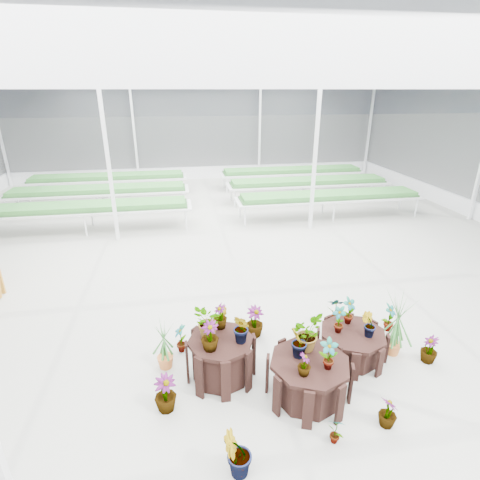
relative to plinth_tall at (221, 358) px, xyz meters
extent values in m
plane|color=gray|center=(0.65, 2.22, -0.35)|extent=(24.00, 24.00, 0.00)
cylinder|color=black|center=(0.00, 0.00, 0.00)|extent=(1.04, 1.04, 0.70)
cylinder|color=black|center=(1.20, -0.60, -0.04)|extent=(1.52, 1.52, 0.63)
cylinder|color=black|center=(2.20, 0.10, -0.10)|extent=(1.42, 1.42, 0.50)
imported|color=#347432|center=(-0.17, 0.10, 0.60)|extent=(0.48, 0.52, 0.50)
imported|color=#347432|center=(0.30, -0.14, 0.60)|extent=(0.31, 0.34, 0.51)
imported|color=#347432|center=(0.03, 0.31, 0.56)|extent=(0.28, 0.28, 0.41)
imported|color=#347432|center=(-0.17, -0.20, 0.58)|extent=(0.36, 0.36, 0.46)
imported|color=#347432|center=(1.05, -0.50, 0.53)|extent=(0.34, 0.36, 0.51)
imported|color=#347432|center=(1.38, -0.78, 0.51)|extent=(0.28, 0.22, 0.47)
imported|color=#347432|center=(1.23, -0.31, 0.54)|extent=(0.60, 0.62, 0.53)
imported|color=#347432|center=(1.03, -0.84, 0.44)|extent=(0.22, 0.22, 0.32)
imported|color=#347432|center=(1.95, 0.15, 0.39)|extent=(0.24, 0.29, 0.47)
imported|color=#347432|center=(2.38, -0.03, 0.36)|extent=(0.30, 0.28, 0.42)
imported|color=#347432|center=(2.21, 0.35, 0.39)|extent=(0.31, 0.26, 0.49)
imported|color=#347432|center=(-0.84, -0.51, -0.07)|extent=(0.39, 0.39, 0.56)
imported|color=#347432|center=(-0.60, 0.74, -0.09)|extent=(0.20, 0.28, 0.52)
imported|color=#347432|center=(-0.02, -1.65, -0.02)|extent=(0.47, 0.45, 0.66)
imported|color=#347432|center=(1.29, -1.41, -0.15)|extent=(0.26, 0.23, 0.41)
imported|color=#347432|center=(2.07, -1.28, -0.14)|extent=(0.31, 0.31, 0.43)
imported|color=#347432|center=(3.41, -0.22, -0.11)|extent=(0.32, 0.32, 0.48)
imported|color=#347432|center=(3.22, 0.68, -0.07)|extent=(0.36, 0.34, 0.56)
imported|color=#347432|center=(2.30, 1.02, -0.04)|extent=(0.38, 0.32, 0.61)
imported|color=#347432|center=(0.73, 0.96, -0.06)|extent=(0.41, 0.41, 0.58)
imported|color=#347432|center=(0.13, 1.14, -0.08)|extent=(0.32, 0.35, 0.53)
camera|label=1|loc=(-0.49, -4.64, 3.85)|focal=28.00mm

